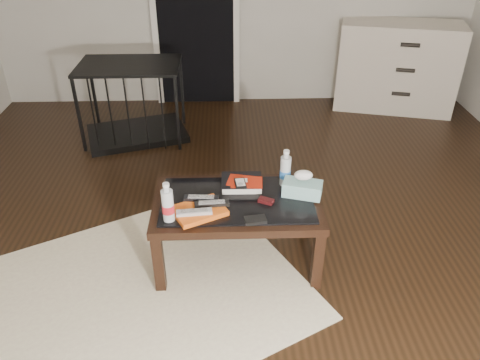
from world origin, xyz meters
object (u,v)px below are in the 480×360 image
at_px(water_bottle_left, 168,202).
at_px(water_bottle_right, 286,168).
at_px(pet_crate, 135,114).
at_px(tissue_box, 302,189).
at_px(dresser, 396,67).
at_px(textbook, 242,183).
at_px(coffee_table, 237,208).

height_order(water_bottle_left, water_bottle_right, same).
distance_m(pet_crate, tissue_box, 2.20).
xyz_separation_m(pet_crate, water_bottle_right, (1.21, -1.63, 0.35)).
distance_m(pet_crate, water_bottle_right, 2.06).
height_order(dresser, textbook, dresser).
bearing_deg(water_bottle_right, tissue_box, -54.45).
relative_size(textbook, water_bottle_right, 1.05).
bearing_deg(tissue_box, water_bottle_left, -147.10).
distance_m(dresser, water_bottle_left, 3.36).
distance_m(dresser, tissue_box, 2.74).
bearing_deg(water_bottle_left, coffee_table, 26.05).
height_order(coffee_table, dresser, dresser).
relative_size(textbook, tissue_box, 1.09).
bearing_deg(pet_crate, textbook, -77.18).
bearing_deg(coffee_table, textbook, 77.33).
distance_m(textbook, tissue_box, 0.38).
bearing_deg(water_bottle_right, pet_crate, 126.73).
height_order(pet_crate, water_bottle_right, pet_crate).
bearing_deg(water_bottle_right, textbook, -177.17).
bearing_deg(coffee_table, dresser, 54.28).
relative_size(coffee_table, textbook, 4.00).
xyz_separation_m(pet_crate, tissue_box, (1.30, -1.75, 0.28)).
bearing_deg(dresser, tissue_box, -105.35).
relative_size(textbook, water_bottle_left, 1.05).
bearing_deg(dresser, pet_crate, -152.53).
distance_m(water_bottle_left, tissue_box, 0.81).
relative_size(dresser, tissue_box, 5.59).
bearing_deg(water_bottle_right, coffee_table, -152.41).
bearing_deg(tissue_box, dresser, 77.64).
bearing_deg(tissue_box, textbook, 179.70).
bearing_deg(tissue_box, water_bottle_right, 142.62).
xyz_separation_m(coffee_table, textbook, (0.03, 0.14, 0.09)).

